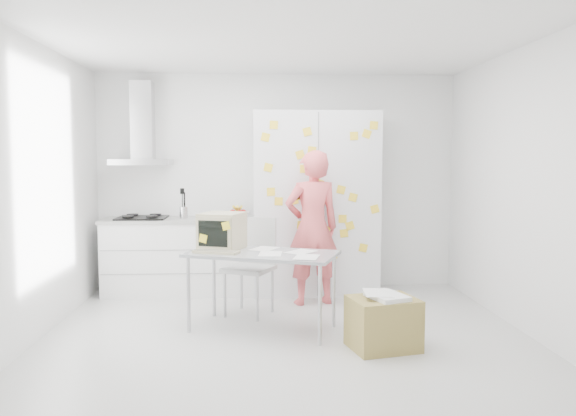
{
  "coord_description": "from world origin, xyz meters",
  "views": [
    {
      "loc": [
        -0.27,
        -5.13,
        1.64
      ],
      "look_at": [
        0.06,
        0.67,
        1.13
      ],
      "focal_mm": 35.0,
      "sensor_mm": 36.0,
      "label": 1
    }
  ],
  "objects": [
    {
      "name": "ceiling",
      "position": [
        0.0,
        0.0,
        2.7
      ],
      "size": [
        4.5,
        4.0,
        0.02
      ],
      "primitive_type": "cube",
      "color": "white",
      "rests_on": "walls"
    },
    {
      "name": "range_hood",
      "position": [
        -1.65,
        1.84,
        1.96
      ],
      "size": [
        0.7,
        0.48,
        1.01
      ],
      "color": "silver",
      "rests_on": "walls"
    },
    {
      "name": "floor",
      "position": [
        0.0,
        0.0,
        -0.01
      ],
      "size": [
        4.5,
        4.0,
        0.02
      ],
      "primitive_type": "cube",
      "color": "silver",
      "rests_on": "ground"
    },
    {
      "name": "cardboard_box",
      "position": [
        0.82,
        -0.45,
        0.23
      ],
      "size": [
        0.64,
        0.56,
        0.49
      ],
      "rotation": [
        0.0,
        0.0,
        0.23
      ],
      "color": "olive",
      "rests_on": "ground"
    },
    {
      "name": "counter_run",
      "position": [
        -1.2,
        1.7,
        0.47
      ],
      "size": [
        1.84,
        0.63,
        1.28
      ],
      "color": "white",
      "rests_on": "ground"
    },
    {
      "name": "person",
      "position": [
        0.36,
        1.1,
        0.87
      ],
      "size": [
        0.71,
        0.55,
        1.73
      ],
      "primitive_type": "imported",
      "rotation": [
        0.0,
        0.0,
        3.38
      ],
      "color": "#EC5B5F",
      "rests_on": "ground"
    },
    {
      "name": "chair",
      "position": [
        -0.32,
        0.75,
        0.57
      ],
      "size": [
        0.61,
        0.61,
        1.01
      ],
      "rotation": [
        0.0,
        0.0,
        -0.45
      ],
      "color": "#B0B0AD",
      "rests_on": "ground"
    },
    {
      "name": "tall_cabinet",
      "position": [
        0.45,
        1.67,
        1.1
      ],
      "size": [
        1.5,
        0.68,
        2.2
      ],
      "color": "silver",
      "rests_on": "ground"
    },
    {
      "name": "walls",
      "position": [
        0.0,
        0.72,
        1.35
      ],
      "size": [
        4.52,
        4.01,
        2.7
      ],
      "color": "white",
      "rests_on": "ground"
    },
    {
      "name": "desk",
      "position": [
        -0.47,
        0.29,
        0.84
      ],
      "size": [
        1.55,
        1.13,
        1.11
      ],
      "rotation": [
        0.0,
        0.0,
        -0.35
      ],
      "color": "#9A9FA4",
      "rests_on": "ground"
    }
  ]
}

